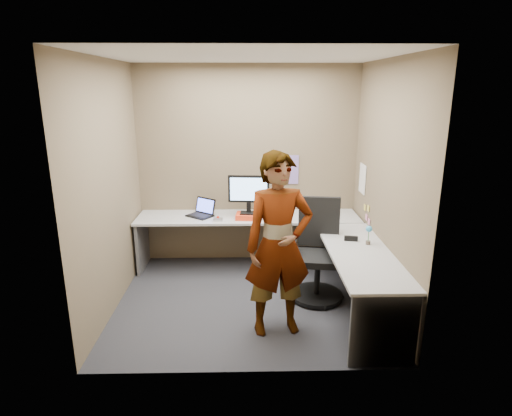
{
  "coord_description": "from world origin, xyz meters",
  "views": [
    {
      "loc": [
        -0.02,
        -4.51,
        2.41
      ],
      "look_at": [
        0.09,
        0.25,
        1.05
      ],
      "focal_mm": 30.0,
      "sensor_mm": 36.0,
      "label": 1
    }
  ],
  "objects_px": {
    "desk": "(284,241)",
    "office_chair": "(318,259)",
    "person": "(279,245)",
    "monitor": "(249,191)"
  },
  "relations": [
    {
      "from": "person",
      "to": "office_chair",
      "type": "bearing_deg",
      "value": 43.37
    },
    {
      "from": "desk",
      "to": "monitor",
      "type": "xyz_separation_m",
      "value": [
        -0.43,
        0.5,
        0.51
      ]
    },
    {
      "from": "desk",
      "to": "office_chair",
      "type": "height_order",
      "value": "office_chair"
    },
    {
      "from": "desk",
      "to": "office_chair",
      "type": "bearing_deg",
      "value": -37.66
    },
    {
      "from": "office_chair",
      "to": "desk",
      "type": "bearing_deg",
      "value": 150.56
    },
    {
      "from": "monitor",
      "to": "office_chair",
      "type": "bearing_deg",
      "value": -39.8
    },
    {
      "from": "monitor",
      "to": "person",
      "type": "height_order",
      "value": "person"
    },
    {
      "from": "desk",
      "to": "office_chair",
      "type": "xyz_separation_m",
      "value": [
        0.37,
        -0.29,
        -0.12
      ]
    },
    {
      "from": "desk",
      "to": "monitor",
      "type": "bearing_deg",
      "value": 130.26
    },
    {
      "from": "desk",
      "to": "monitor",
      "type": "relative_size",
      "value": 5.58
    }
  ]
}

